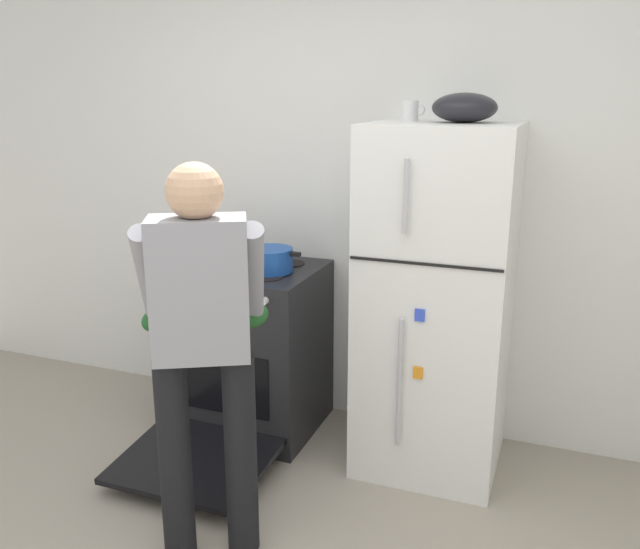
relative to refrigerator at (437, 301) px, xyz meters
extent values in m
cube|color=white|center=(-0.49, 0.38, 0.50)|extent=(6.00, 0.10, 2.70)
cube|color=white|center=(0.00, 0.00, 0.00)|extent=(0.68, 0.68, 1.70)
cube|color=black|center=(0.00, -0.34, 0.27)|extent=(0.67, 0.01, 0.01)
cylinder|color=#B7B7BC|center=(-0.08, -0.36, -0.29)|extent=(0.02, 0.02, 0.62)
cylinder|color=#B7B7BC|center=(-0.08, -0.36, 0.56)|extent=(0.02, 0.02, 0.32)
cube|color=blue|center=(-0.01, -0.35, 0.04)|extent=(0.04, 0.01, 0.06)
cube|color=orange|center=(-0.01, -0.35, -0.23)|extent=(0.04, 0.01, 0.06)
cube|color=black|center=(-1.03, 0.00, -0.39)|extent=(0.76, 0.64, 0.92)
cube|color=black|center=(-1.03, -0.32, -0.46)|extent=(0.53, 0.01, 0.33)
cylinder|color=black|center=(-1.21, -0.14, 0.08)|extent=(0.17, 0.17, 0.01)
cylinder|color=black|center=(-0.85, -0.14, 0.08)|extent=(0.17, 0.17, 0.01)
cylinder|color=black|center=(-1.21, 0.14, 0.08)|extent=(0.17, 0.17, 0.01)
cylinder|color=black|center=(-0.85, 0.14, 0.08)|extent=(0.17, 0.17, 0.01)
cylinder|color=silver|center=(-1.29, -0.33, 0.01)|extent=(0.04, 0.03, 0.04)
cylinder|color=silver|center=(-1.12, -0.33, 0.01)|extent=(0.04, 0.03, 0.04)
cylinder|color=silver|center=(-0.94, -0.33, 0.01)|extent=(0.04, 0.03, 0.04)
cylinder|color=silver|center=(-0.77, -0.33, 0.01)|extent=(0.04, 0.03, 0.04)
cube|color=black|center=(-1.03, -0.61, -0.75)|extent=(0.72, 0.59, 0.08)
cylinder|color=black|center=(-0.81, -1.09, -0.42)|extent=(0.13, 0.13, 0.86)
cylinder|color=black|center=(-0.58, -0.97, -0.42)|extent=(0.13, 0.13, 0.86)
cube|color=gray|center=(-0.69, -1.03, 0.28)|extent=(0.41, 0.34, 0.54)
sphere|color=tan|center=(-0.69, -1.03, 0.64)|extent=(0.21, 0.21, 0.21)
sphere|color=#252525|center=(-0.69, -1.03, 0.61)|extent=(0.15, 0.15, 0.15)
cylinder|color=gray|center=(-0.95, -0.98, 0.28)|extent=(0.27, 0.40, 0.50)
cylinder|color=gray|center=(-0.60, -0.79, 0.28)|extent=(0.27, 0.40, 0.50)
ellipsoid|color=#1E5123|center=(-1.03, -0.83, 0.05)|extent=(0.12, 0.18, 0.10)
ellipsoid|color=#1E5123|center=(-0.67, -0.64, 0.05)|extent=(0.12, 0.18, 0.10)
cylinder|color=#19479E|center=(-0.87, -0.05, 0.14)|extent=(0.24, 0.24, 0.12)
cube|color=black|center=(-1.01, -0.05, 0.18)|extent=(0.05, 0.03, 0.02)
cube|color=black|center=(-0.72, -0.05, 0.18)|extent=(0.05, 0.03, 0.02)
cylinder|color=silver|center=(-0.18, 0.05, 0.90)|extent=(0.08, 0.08, 0.10)
torus|color=silver|center=(-0.14, 0.05, 0.90)|extent=(0.06, 0.01, 0.06)
cylinder|color=brown|center=(-1.33, 0.20, 0.17)|extent=(0.05, 0.05, 0.18)
ellipsoid|color=black|center=(0.08, 0.00, 0.92)|extent=(0.29, 0.29, 0.13)
camera|label=1|loc=(0.56, -3.07, 0.99)|focal=37.21mm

